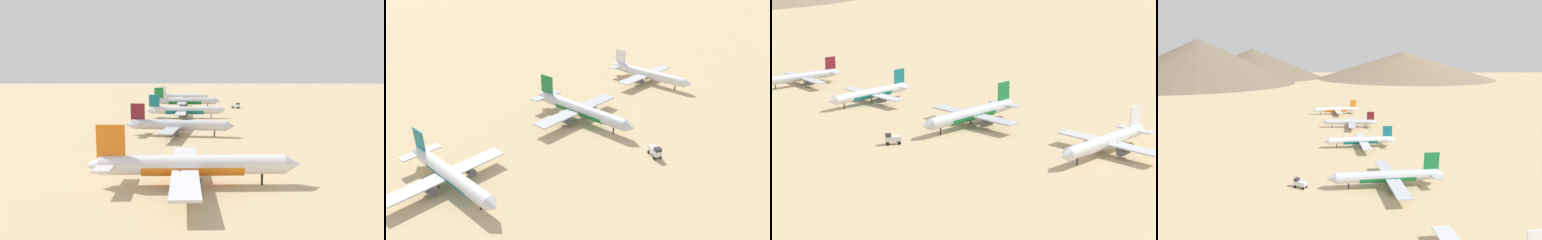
{
  "view_description": "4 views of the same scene",
  "coord_description": "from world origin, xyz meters",
  "views": [
    {
      "loc": [
        29.06,
        -169.74,
        22.07
      ],
      "look_at": [
        9.78,
        -38.87,
        3.99
      ],
      "focal_mm": 29.89,
      "sensor_mm": 36.0,
      "label": 1
    },
    {
      "loc": [
        86.53,
        -30.33,
        60.18
      ],
      "look_at": [
        -2.5,
        46.24,
        4.6
      ],
      "focal_mm": 33.68,
      "sensor_mm": 36.0,
      "label": 2
    },
    {
      "loc": [
        157.08,
        252.24,
        71.7
      ],
      "look_at": [
        -0.25,
        59.02,
        5.17
      ],
      "focal_mm": 66.99,
      "sensor_mm": 36.0,
      "label": 3
    },
    {
      "loc": [
        6.34,
        169.41,
        52.92
      ],
      "look_at": [
        6.72,
        -50.05,
        6.55
      ],
      "focal_mm": 28.41,
      "sensor_mm": 36.0,
      "label": 4
    }
  ],
  "objects": [
    {
      "name": "parked_jet_0",
      "position": [
        19.72,
        -107.66,
        4.19
      ],
      "size": [
        43.55,
        35.62,
        12.6
      ],
      "color": "white",
      "rests_on": "ground"
    },
    {
      "name": "parked_jet_1",
      "position": [
        6.42,
        -54.02,
        4.04
      ],
      "size": [
        41.47,
        33.59,
        11.99
      ],
      "color": "silver",
      "rests_on": "ground"
    },
    {
      "name": "desert_hill_2",
      "position": [
        291.07,
        -414.03,
        42.31
      ],
      "size": [
        353.07,
        353.07,
        84.63
      ],
      "primitive_type": "cone",
      "color": "#70604C",
      "rests_on": "ground"
    },
    {
      "name": "desert_hill_1",
      "position": [
        -120.75,
        -580.2,
        31.52
      ],
      "size": [
        417.32,
        417.32,
        63.05
      ],
      "primitive_type": "cone",
      "color": "#847056",
      "rests_on": "ground"
    },
    {
      "name": "ground_plane",
      "position": [
        0.0,
        0.0,
        0.0
      ],
      "size": [
        1800.0,
        1800.0,
        0.0
      ],
      "primitive_type": "plane",
      "color": "tan"
    },
    {
      "name": "parked_jet_3",
      "position": [
        -9.1,
        52.81,
        4.73
      ],
      "size": [
        49.32,
        40.23,
        14.23
      ],
      "color": "silver",
      "rests_on": "ground"
    },
    {
      "name": "parked_jet_2",
      "position": [
        0.21,
        -2.97,
        4.15
      ],
      "size": [
        43.23,
        35.25,
        12.47
      ],
      "color": "silver",
      "rests_on": "ground"
    },
    {
      "name": "desert_hill_3",
      "position": [
        243.23,
        -581.88,
        35.14
      ],
      "size": [
        333.61,
        333.61,
        70.27
      ],
      "primitive_type": "cone",
      "color": "#70604C",
      "rests_on": "ground"
    },
    {
      "name": "service_truck",
      "position": [
        27.06,
        53.46,
        2.08
      ],
      "size": [
        5.7,
        4.57,
        3.9
      ],
      "color": "silver",
      "rests_on": "ground"
    }
  ]
}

